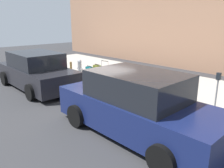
{
  "coord_description": "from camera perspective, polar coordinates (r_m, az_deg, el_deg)",
  "views": [
    {
      "loc": [
        -7.41,
        6.03,
        2.9
      ],
      "look_at": [
        -1.13,
        0.21,
        0.5
      ],
      "focal_mm": 36.27,
      "sensor_mm": 36.0,
      "label": 1
    }
  ],
  "objects": [
    {
      "name": "suitcase_olive_1",
      "position": [
        8.25,
        13.01,
        -2.11
      ],
      "size": [
        0.5,
        0.23,
        0.83
      ],
      "color": "#59601E",
      "rests_on": "sidewalk_curb"
    },
    {
      "name": "parked_car_charcoal_1",
      "position": [
        10.53,
        -18.5,
        3.03
      ],
      "size": [
        4.66,
        2.09,
        1.59
      ],
      "color": "black",
      "rests_on": "ground_plane"
    },
    {
      "name": "parked_car_navy_0",
      "position": [
        5.89,
        6.22,
        -5.52
      ],
      "size": [
        4.63,
        2.05,
        1.67
      ],
      "color": "#141E4C",
      "rests_on": "ground_plane"
    },
    {
      "name": "bollard_post",
      "position": [
        12.21,
        -10.29,
        3.95
      ],
      "size": [
        0.12,
        0.12,
        0.67
      ],
      "primitive_type": "cylinder",
      "color": "brown",
      "rests_on": "sidewalk_curb"
    },
    {
      "name": "suitcase_teal_9",
      "position": [
        11.16,
        -5.69,
        2.83
      ],
      "size": [
        0.37,
        0.22,
        0.65
      ],
      "color": "#0F606B",
      "rests_on": "sidewalk_curb"
    },
    {
      "name": "suitcase_black_0",
      "position": [
        7.93,
        16.12,
        -3.29
      ],
      "size": [
        0.38,
        0.22,
        0.59
      ],
      "color": "black",
      "rests_on": "sidewalk_curb"
    },
    {
      "name": "fire_hydrant",
      "position": [
        11.79,
        -8.15,
        4.17
      ],
      "size": [
        0.39,
        0.21,
        0.85
      ],
      "color": "#99999E",
      "rests_on": "sidewalk_curb"
    },
    {
      "name": "suitcase_navy_5",
      "position": [
        9.62,
        2.28,
        0.67
      ],
      "size": [
        0.38,
        0.23,
        0.61
      ],
      "color": "navy",
      "rests_on": "sidewalk_curb"
    },
    {
      "name": "suitcase_teal_2",
      "position": [
        8.56,
        9.78,
        -1.25
      ],
      "size": [
        0.43,
        0.27,
        0.88
      ],
      "color": "#0F606B",
      "rests_on": "sidewalk_curb"
    },
    {
      "name": "suitcase_maroon_6",
      "position": [
        9.95,
        0.24,
        1.53
      ],
      "size": [
        0.39,
        0.26,
        0.87
      ],
      "color": "maroon",
      "rests_on": "sidewalk_curb"
    },
    {
      "name": "suitcase_red_3",
      "position": [
        8.85,
        6.72,
        -0.31
      ],
      "size": [
        0.47,
        0.28,
        0.95
      ],
      "color": "red",
      "rests_on": "sidewalk_curb"
    },
    {
      "name": "suitcase_black_7",
      "position": [
        10.37,
        -1.8,
        2.27
      ],
      "size": [
        0.5,
        0.28,
        1.03
      ],
      "color": "black",
      "rests_on": "sidewalk_curb"
    },
    {
      "name": "ground_plane",
      "position": [
        9.98,
        -3.52,
        -1.26
      ],
      "size": [
        40.0,
        40.0,
        0.0
      ],
      "primitive_type": "plane",
      "color": "#333335"
    },
    {
      "name": "parking_meter",
      "position": [
        7.55,
        25.0,
        -0.68
      ],
      "size": [
        0.12,
        0.09,
        1.27
      ],
      "color": "slate",
      "rests_on": "sidewalk_curb"
    },
    {
      "name": "sidewalk_curb",
      "position": [
        11.64,
        6.02,
        1.51
      ],
      "size": [
        18.0,
        5.0,
        0.14
      ],
      "primitive_type": "cube",
      "color": "#ADA89E",
      "rests_on": "ground_plane"
    },
    {
      "name": "suitcase_silver_4",
      "position": [
        9.25,
        4.34,
        0.3
      ],
      "size": [
        0.39,
        0.26,
        0.94
      ],
      "color": "#9EA0A8",
      "rests_on": "sidewalk_curb"
    },
    {
      "name": "suitcase_olive_8",
      "position": [
        10.8,
        -3.74,
        2.82
      ],
      "size": [
        0.4,
        0.22,
        0.79
      ],
      "color": "#59601E",
      "rests_on": "sidewalk_curb"
    }
  ]
}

